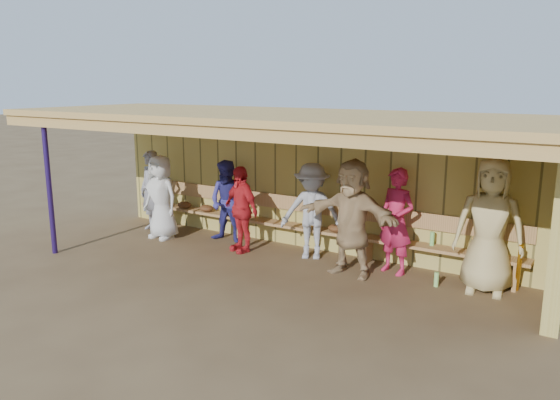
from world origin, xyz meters
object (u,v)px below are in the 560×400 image
(player_a, at_px, (151,191))
(player_c, at_px, (228,201))
(player_g, at_px, (396,221))
(player_e, at_px, (312,211))
(bench, at_px, (303,221))
(player_b, at_px, (161,197))
(player_h, at_px, (490,226))
(player_f, at_px, (352,218))
(player_d, at_px, (241,209))

(player_a, xyz_separation_m, player_c, (1.81, 0.18, -0.04))
(player_c, xyz_separation_m, player_g, (3.27, 0.00, 0.07))
(player_e, xyz_separation_m, bench, (-0.37, 0.34, -0.29))
(player_b, distance_m, player_h, 5.92)
(player_c, bearing_deg, player_h, -6.53)
(player_a, height_order, bench, player_a)
(bench, bearing_deg, player_a, -171.55)
(player_a, relative_size, player_h, 0.83)
(player_f, xyz_separation_m, bench, (-1.29, 0.76, -0.39))
(player_d, bearing_deg, player_a, -164.66)
(player_h, bearing_deg, bench, 165.94)
(player_e, height_order, player_g, player_g)
(player_e, distance_m, bench, 0.58)
(bench, bearing_deg, player_b, -163.45)
(player_h, distance_m, bench, 3.29)
(player_a, xyz_separation_m, player_e, (3.61, 0.14, 0.01))
(player_e, relative_size, player_g, 0.98)
(player_h, bearing_deg, player_c, 171.74)
(player_a, xyz_separation_m, player_f, (4.53, -0.28, 0.10))
(player_a, distance_m, player_h, 6.48)
(player_d, bearing_deg, player_b, -156.10)
(player_c, xyz_separation_m, player_e, (1.80, -0.04, 0.05))
(player_c, relative_size, player_d, 1.01)
(player_b, xyz_separation_m, player_g, (4.51, 0.49, 0.03))
(player_d, xyz_separation_m, player_g, (2.72, 0.36, 0.07))
(player_g, relative_size, bench, 0.22)
(player_b, relative_size, bench, 0.21)
(player_d, distance_m, bench, 1.13)
(player_g, relative_size, player_h, 0.86)
(player_a, bearing_deg, player_e, 14.11)
(player_d, height_order, player_e, player_e)
(player_g, bearing_deg, player_h, 12.90)
(player_d, xyz_separation_m, bench, (0.88, 0.66, -0.24))
(player_f, bearing_deg, player_b, -173.95)
(player_g, bearing_deg, player_c, -163.86)
(player_g, distance_m, bench, 1.89)
(player_c, height_order, player_h, player_h)
(player_c, height_order, player_g, player_g)
(player_b, bearing_deg, player_d, 7.77)
(player_b, xyz_separation_m, player_c, (1.23, 0.49, -0.03))
(player_g, bearing_deg, player_b, -157.70)
(player_c, relative_size, bench, 0.20)
(player_c, height_order, player_f, player_f)
(player_d, distance_m, player_g, 2.75)
(player_a, xyz_separation_m, bench, (3.24, 0.48, -0.29))
(player_e, bearing_deg, player_c, 158.37)
(player_d, height_order, player_f, player_f)
(player_d, distance_m, player_h, 4.13)
(player_b, xyz_separation_m, player_h, (5.90, 0.41, 0.17))
(player_a, xyz_separation_m, player_d, (2.36, -0.18, -0.05))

